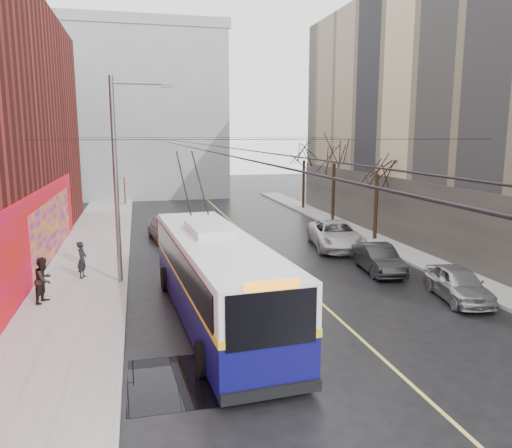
{
  "coord_description": "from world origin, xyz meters",
  "views": [
    {
      "loc": [
        -5.38,
        -12.19,
        6.55
      ],
      "look_at": [
        -0.2,
        9.64,
        2.55
      ],
      "focal_mm": 35.0,
      "sensor_mm": 36.0,
      "label": 1
    }
  ],
  "objects_px": {
    "tree_mid": "(334,153)",
    "streetlight_pole": "(119,176)",
    "trolleybus": "(216,276)",
    "tree_near": "(378,161)",
    "parked_car_b": "(378,259)",
    "following_car": "(166,227)",
    "pedestrian_b": "(44,280)",
    "pedestrian_a": "(82,260)",
    "tree_far": "(304,151)",
    "parked_car_a": "(458,283)",
    "parked_car_c": "(336,235)"
  },
  "relations": [
    {
      "from": "tree_mid",
      "to": "pedestrian_a",
      "type": "xyz_separation_m",
      "value": [
        -16.99,
        -11.98,
        -4.26
      ]
    },
    {
      "from": "parked_car_a",
      "to": "parked_car_c",
      "type": "height_order",
      "value": "parked_car_c"
    },
    {
      "from": "streetlight_pole",
      "to": "trolleybus",
      "type": "xyz_separation_m",
      "value": [
        3.32,
        -5.23,
        -3.22
      ]
    },
    {
      "from": "tree_mid",
      "to": "trolleybus",
      "type": "distance_m",
      "value": 22.03
    },
    {
      "from": "trolleybus",
      "to": "parked_car_b",
      "type": "height_order",
      "value": "trolleybus"
    },
    {
      "from": "following_car",
      "to": "trolleybus",
      "type": "bearing_deg",
      "value": -94.76
    },
    {
      "from": "parked_car_a",
      "to": "following_car",
      "type": "distance_m",
      "value": 18.2
    },
    {
      "from": "tree_mid",
      "to": "parked_car_b",
      "type": "height_order",
      "value": "tree_mid"
    },
    {
      "from": "tree_mid",
      "to": "parked_car_a",
      "type": "height_order",
      "value": "tree_mid"
    },
    {
      "from": "streetlight_pole",
      "to": "parked_car_a",
      "type": "xyz_separation_m",
      "value": [
        13.14,
        -5.27,
        -4.17
      ]
    },
    {
      "from": "pedestrian_b",
      "to": "parked_car_b",
      "type": "bearing_deg",
      "value": -63.02
    },
    {
      "from": "parked_car_a",
      "to": "pedestrian_b",
      "type": "relative_size",
      "value": 2.23
    },
    {
      "from": "trolleybus",
      "to": "following_car",
      "type": "xyz_separation_m",
      "value": [
        -0.93,
        14.65,
        -0.84
      ]
    },
    {
      "from": "tree_mid",
      "to": "parked_car_c",
      "type": "xyz_separation_m",
      "value": [
        -3.2,
        -8.36,
        -4.46
      ]
    },
    {
      "from": "trolleybus",
      "to": "tree_near",
      "type": "bearing_deg",
      "value": 39.47
    },
    {
      "from": "tree_mid",
      "to": "trolleybus",
      "type": "relative_size",
      "value": 0.53
    },
    {
      "from": "pedestrian_a",
      "to": "tree_far",
      "type": "bearing_deg",
      "value": -28.71
    },
    {
      "from": "trolleybus",
      "to": "parked_car_a",
      "type": "height_order",
      "value": "trolleybus"
    },
    {
      "from": "parked_car_c",
      "to": "tree_near",
      "type": "bearing_deg",
      "value": 32.95
    },
    {
      "from": "tree_near",
      "to": "tree_mid",
      "type": "xyz_separation_m",
      "value": [
        0.0,
        7.0,
        0.28
      ]
    },
    {
      "from": "parked_car_b",
      "to": "following_car",
      "type": "bearing_deg",
      "value": 139.27
    },
    {
      "from": "streetlight_pole",
      "to": "pedestrian_a",
      "type": "height_order",
      "value": "streetlight_pole"
    },
    {
      "from": "tree_mid",
      "to": "streetlight_pole",
      "type": "bearing_deg",
      "value": -139.35
    },
    {
      "from": "streetlight_pole",
      "to": "parked_car_a",
      "type": "height_order",
      "value": "streetlight_pole"
    },
    {
      "from": "tree_near",
      "to": "pedestrian_b",
      "type": "xyz_separation_m",
      "value": [
        -18.07,
        -8.21,
        -3.93
      ]
    },
    {
      "from": "tree_near",
      "to": "trolleybus",
      "type": "relative_size",
      "value": 0.51
    },
    {
      "from": "tree_mid",
      "to": "pedestrian_b",
      "type": "xyz_separation_m",
      "value": [
        -18.07,
        -15.21,
        -4.21
      ]
    },
    {
      "from": "pedestrian_a",
      "to": "trolleybus",
      "type": "bearing_deg",
      "value": -127.28
    },
    {
      "from": "tree_far",
      "to": "parked_car_b",
      "type": "xyz_separation_m",
      "value": [
        -3.2,
        -20.74,
        -4.47
      ]
    },
    {
      "from": "tree_far",
      "to": "parked_car_b",
      "type": "height_order",
      "value": "tree_far"
    },
    {
      "from": "tree_far",
      "to": "pedestrian_a",
      "type": "distance_m",
      "value": 25.81
    },
    {
      "from": "parked_car_b",
      "to": "pedestrian_b",
      "type": "relative_size",
      "value": 2.27
    },
    {
      "from": "trolleybus",
      "to": "pedestrian_a",
      "type": "xyz_separation_m",
      "value": [
        -5.17,
        6.25,
        -0.64
      ]
    },
    {
      "from": "tree_far",
      "to": "parked_car_a",
      "type": "bearing_deg",
      "value": -94.53
    },
    {
      "from": "tree_mid",
      "to": "pedestrian_b",
      "type": "height_order",
      "value": "tree_mid"
    },
    {
      "from": "trolleybus",
      "to": "parked_car_c",
      "type": "relative_size",
      "value": 2.2
    },
    {
      "from": "tree_near",
      "to": "tree_mid",
      "type": "distance_m",
      "value": 7.01
    },
    {
      "from": "parked_car_c",
      "to": "pedestrian_b",
      "type": "bearing_deg",
      "value": -145.39
    },
    {
      "from": "tree_near",
      "to": "parked_car_a",
      "type": "bearing_deg",
      "value": -100.06
    },
    {
      "from": "streetlight_pole",
      "to": "parked_car_c",
      "type": "distance_m",
      "value": 13.44
    },
    {
      "from": "streetlight_pole",
      "to": "tree_mid",
      "type": "height_order",
      "value": "streetlight_pole"
    },
    {
      "from": "streetlight_pole",
      "to": "parked_car_b",
      "type": "relative_size",
      "value": 2.21
    },
    {
      "from": "tree_mid",
      "to": "pedestrian_a",
      "type": "relative_size",
      "value": 3.98
    },
    {
      "from": "tree_far",
      "to": "trolleybus",
      "type": "relative_size",
      "value": 0.53
    },
    {
      "from": "following_car",
      "to": "parked_car_a",
      "type": "bearing_deg",
      "value": -62.2
    },
    {
      "from": "tree_mid",
      "to": "trolleybus",
      "type": "height_order",
      "value": "tree_mid"
    },
    {
      "from": "tree_far",
      "to": "parked_car_c",
      "type": "bearing_deg",
      "value": -101.77
    },
    {
      "from": "trolleybus",
      "to": "parked_car_c",
      "type": "bearing_deg",
      "value": 44.79
    },
    {
      "from": "tree_mid",
      "to": "pedestrian_a",
      "type": "distance_m",
      "value": 21.22
    },
    {
      "from": "parked_car_b",
      "to": "following_car",
      "type": "xyz_separation_m",
      "value": [
        -9.55,
        10.15,
        0.11
      ]
    }
  ]
}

